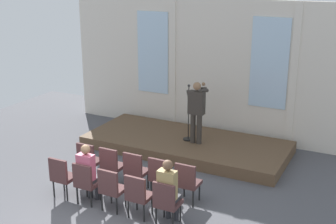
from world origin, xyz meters
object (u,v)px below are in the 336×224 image
at_px(chair_r1_c3, 138,194).
at_px(chair_r0_c2, 135,169).
at_px(speaker, 197,108).
at_px(chair_r0_c4, 187,181).
at_px(mic_stand, 188,128).
at_px(chair_r0_c0, 89,159).
at_px(audience_r1_c1, 88,170).
at_px(chair_r1_c1, 86,181).
at_px(chair_r1_c4, 167,201).
at_px(chair_r0_c1, 111,164).
at_px(chair_r1_c2, 111,187).
at_px(chair_r1_c0, 62,175).
at_px(chair_r0_c3, 161,175).
at_px(audience_r1_c4, 168,189).

bearing_deg(chair_r1_c3, chair_r0_c2, 123.35).
distance_m(speaker, chair_r0_c4, 2.86).
relative_size(mic_stand, chair_r0_c2, 1.65).
height_order(chair_r0_c0, audience_r1_c1, audience_r1_c1).
height_order(mic_stand, chair_r1_c3, mic_stand).
xyz_separation_m(speaker, chair_r1_c3, (0.29, -3.56, -0.75)).
bearing_deg(chair_r1_c3, chair_r1_c1, 180.00).
relative_size(chair_r0_c4, chair_r1_c4, 1.00).
height_order(chair_r0_c1, chair_r0_c2, same).
bearing_deg(chair_r0_c4, chair_r1_c2, -142.78).
distance_m(chair_r0_c2, chair_r0_c4, 1.26).
bearing_deg(chair_r0_c2, mic_stand, 88.72).
distance_m(chair_r0_c4, chair_r1_c0, 2.71).
xyz_separation_m(chair_r0_c2, chair_r1_c1, (-0.63, -0.96, 0.00)).
height_order(chair_r1_c2, chair_r1_c4, same).
distance_m(chair_r0_c3, chair_r1_c2, 1.15).
relative_size(mic_stand, chair_r0_c0, 1.65).
relative_size(mic_stand, chair_r0_c3, 1.65).
height_order(chair_r0_c1, chair_r0_c4, same).
xyz_separation_m(chair_r0_c0, chair_r0_c2, (1.26, 0.00, 0.00)).
bearing_deg(chair_r1_c3, chair_r1_c4, 0.00).
bearing_deg(chair_r1_c0, mic_stand, 70.19).
xyz_separation_m(chair_r1_c1, chair_r1_c3, (1.26, 0.00, 0.00)).
bearing_deg(chair_r0_c2, audience_r1_c4, -34.88).
bearing_deg(chair_r1_c3, speaker, 94.65).
bearing_deg(audience_r1_c1, speaker, 74.35).
relative_size(speaker, chair_r0_c2, 1.78).
xyz_separation_m(chair_r1_c2, chair_r1_c3, (0.63, 0.00, 0.00)).
relative_size(chair_r0_c1, audience_r1_c1, 0.71).
bearing_deg(chair_r0_c1, chair_r1_c4, -26.86).
xyz_separation_m(chair_r0_c0, chair_r0_c3, (1.90, 0.00, 0.00)).
bearing_deg(chair_r1_c3, mic_stand, 98.84).
xyz_separation_m(chair_r0_c4, audience_r1_c1, (-1.90, -0.88, 0.20)).
xyz_separation_m(speaker, chair_r0_c4, (0.92, -2.60, -0.75)).
distance_m(chair_r1_c2, audience_r1_c4, 1.29).
bearing_deg(chair_r0_c1, audience_r1_c1, -90.00).
bearing_deg(audience_r1_c4, chair_r0_c0, 160.79).
distance_m(speaker, chair_r0_c3, 2.72).
xyz_separation_m(chair_r1_c0, audience_r1_c4, (2.53, 0.08, 0.22)).
relative_size(speaker, chair_r1_c1, 1.78).
xyz_separation_m(chair_r0_c0, audience_r1_c1, (0.63, -0.88, 0.20)).
bearing_deg(chair_r0_c4, audience_r1_c1, -155.12).
xyz_separation_m(speaker, chair_r1_c4, (0.92, -3.56, -0.75)).
xyz_separation_m(chair_r0_c1, chair_r0_c2, (0.63, 0.00, 0.00)).
xyz_separation_m(chair_r0_c1, chair_r0_c3, (1.26, 0.00, 0.00)).
relative_size(chair_r0_c1, chair_r1_c3, 1.00).
distance_m(chair_r1_c0, audience_r1_c1, 0.67).
height_order(chair_r0_c4, chair_r1_c0, same).
xyz_separation_m(chair_r1_c1, audience_r1_c1, (0.00, 0.08, 0.20)).
distance_m(speaker, chair_r1_c4, 3.75).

